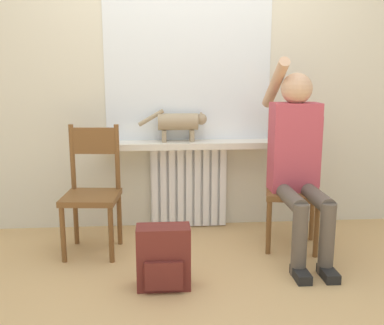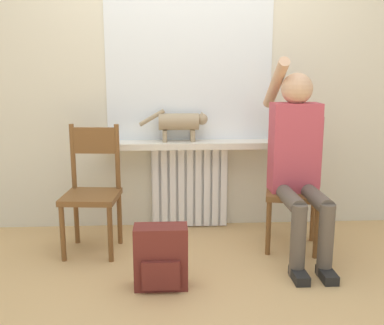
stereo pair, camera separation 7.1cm
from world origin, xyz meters
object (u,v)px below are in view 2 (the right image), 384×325
object	(u,v)px
cat	(180,122)
backpack	(161,258)
person	(298,157)
chair_right	(293,186)
chair_left	(92,189)

from	to	relation	value
cat	backpack	distance (m)	1.26
cat	backpack	bearing A→B (deg)	-98.51
cat	person	bearing A→B (deg)	-33.72
chair_right	backpack	xyz separation A→B (m)	(-0.97, -0.62, -0.27)
chair_right	chair_left	bearing A→B (deg)	-166.08
chair_right	backpack	bearing A→B (deg)	-133.72
chair_left	backpack	size ratio (longest dim) A/B	2.35
chair_right	cat	xyz separation A→B (m)	(-0.82, 0.42, 0.43)
chair_right	backpack	size ratio (longest dim) A/B	2.35
person	backpack	xyz separation A→B (m)	(-0.96, -0.49, -0.52)
chair_left	person	world-z (taller)	person
chair_right	cat	bearing A→B (deg)	166.96
person	backpack	distance (m)	1.20
chair_left	cat	xyz separation A→B (m)	(0.65, 0.42, 0.43)
cat	backpack	world-z (taller)	cat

